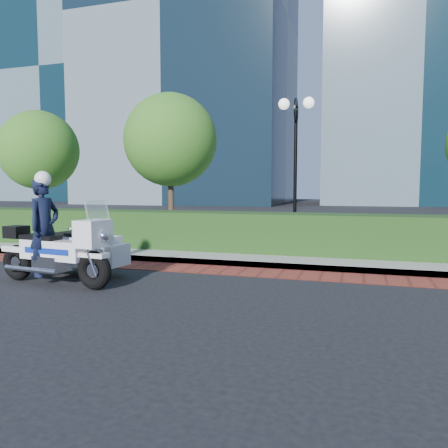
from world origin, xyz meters
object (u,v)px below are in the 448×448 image
(tree_b, at_px, (170,140))
(police_motorcycle, at_px, (64,244))
(tree_a, at_px, (39,150))
(lamppost, at_px, (296,147))

(tree_b, distance_m, police_motorcycle, 7.46)
(tree_b, height_order, police_motorcycle, tree_b)
(tree_a, relative_size, police_motorcycle, 1.75)
(lamppost, height_order, police_motorcycle, lamppost)
(tree_a, xyz_separation_m, tree_b, (5.50, 0.00, 0.21))
(lamppost, bearing_deg, police_motorcycle, -123.22)
(lamppost, bearing_deg, tree_a, 172.59)
(lamppost, height_order, tree_b, tree_b)
(lamppost, xyz_separation_m, tree_b, (-4.50, 1.30, 0.48))
(lamppost, distance_m, tree_b, 4.71)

